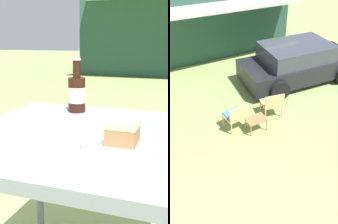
% 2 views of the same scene
% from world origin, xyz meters
% --- Properties ---
extents(cabin_building, '(9.42, 5.01, 2.75)m').
position_xyz_m(cabin_building, '(1.61, 9.97, 1.39)').
color(cabin_building, '#284C3D').
rests_on(cabin_building, ground_plane).
extents(parked_car, '(4.46, 2.31, 1.41)m').
position_xyz_m(parked_car, '(4.74, 5.06, 0.68)').
color(parked_car, black).
rests_on(parked_car, ground_plane).
extents(wicker_chair_cushioned, '(0.65, 0.59, 0.82)m').
position_xyz_m(wicker_chair_cushioned, '(1.59, 3.69, 0.47)').
color(wicker_chair_cushioned, tan).
rests_on(wicker_chair_cushioned, ground_plane).
extents(wicker_chair_plain, '(0.66, 0.61, 0.82)m').
position_xyz_m(wicker_chair_plain, '(2.76, 3.67, 0.48)').
color(wicker_chair_plain, tan).
rests_on(wicker_chair_plain, ground_plane).
extents(garden_side_table, '(0.55, 0.39, 0.40)m').
position_xyz_m(garden_side_table, '(2.04, 3.34, 0.35)').
color(garden_side_table, '#996B42').
rests_on(garden_side_table, ground_plane).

